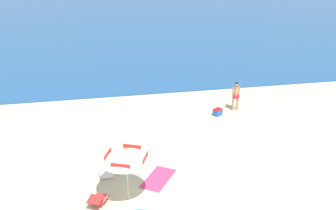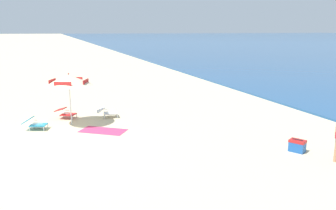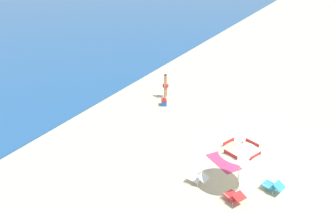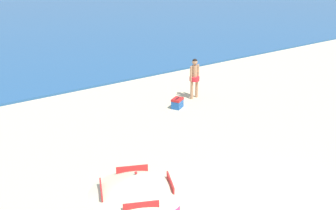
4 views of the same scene
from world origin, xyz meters
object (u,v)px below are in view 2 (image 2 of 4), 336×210
lounge_chair_facing_sea (35,123)px  beach_umbrella_striped_main (69,80)px  lounge_chair_under_umbrella (107,112)px  beach_towel (103,131)px  lounge_chair_beside_umbrella (66,113)px  cooler_box (297,146)px

lounge_chair_facing_sea → beach_umbrella_striped_main: bearing=101.4°
beach_umbrella_striped_main → lounge_chair_under_umbrella: size_ratio=2.84×
lounge_chair_under_umbrella → beach_towel: bearing=-13.7°
lounge_chair_beside_umbrella → lounge_chair_facing_sea: size_ratio=0.99×
cooler_box → beach_towel: cooler_box is taller
lounge_chair_facing_sea → lounge_chair_under_umbrella: bearing=108.0°
beach_umbrella_striped_main → lounge_chair_under_umbrella: bearing=113.4°
lounge_chair_under_umbrella → beach_umbrella_striped_main: bearing=-66.6°
lounge_chair_facing_sea → beach_towel: (1.05, 2.55, -0.26)m
lounge_chair_under_umbrella → cooler_box: 8.29m
lounge_chair_under_umbrella → lounge_chair_beside_umbrella: (-0.42, -1.81, 0.01)m
lounge_chair_under_umbrella → beach_towel: lounge_chair_under_umbrella is taller
cooler_box → lounge_chair_facing_sea: bearing=-123.6°
lounge_chair_beside_umbrella → beach_towel: lounge_chair_beside_umbrella is taller
lounge_chair_facing_sea → beach_towel: size_ratio=0.56×
lounge_chair_beside_umbrella → cooler_box: (6.88, 7.01, -0.08)m
beach_umbrella_striped_main → lounge_chair_under_umbrella: (-0.70, 1.62, -1.64)m
lounge_chair_under_umbrella → lounge_chair_facing_sea: 3.20m
lounge_chair_under_umbrella → lounge_chair_beside_umbrella: 1.85m
lounge_chair_facing_sea → beach_towel: lounge_chair_facing_sea is taller
beach_towel → cooler_box: bearing=52.2°
lounge_chair_under_umbrella → beach_towel: size_ratio=0.52×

